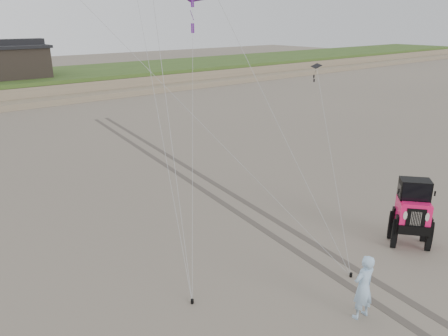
# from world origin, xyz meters

# --- Properties ---
(ground) EXTENTS (160.00, 160.00, 0.00)m
(ground) POSITION_xyz_m (0.00, 0.00, 0.00)
(ground) COLOR #6B6054
(ground) RESTS_ON ground
(cabin) EXTENTS (6.40, 5.40, 3.35)m
(cabin) POSITION_xyz_m (2.00, 37.00, 3.24)
(cabin) COLOR black
(cabin) RESTS_ON dune_ridge
(jeep) EXTENTS (4.85, 4.50, 1.73)m
(jeep) POSITION_xyz_m (3.71, -0.72, 0.86)
(jeep) COLOR #FF1661
(jeep) RESTS_ON ground
(man) EXTENTS (0.65, 0.48, 1.66)m
(man) POSITION_xyz_m (-0.52, -1.81, 0.83)
(man) COLOR #81ACC7
(man) RESTS_ON ground
(stake_main) EXTENTS (0.08, 0.08, 0.12)m
(stake_main) POSITION_xyz_m (-3.36, 1.19, 0.06)
(stake_main) COLOR black
(stake_main) RESTS_ON ground
(stake_aux) EXTENTS (0.08, 0.08, 0.12)m
(stake_aux) POSITION_xyz_m (0.76, -0.65, 0.06)
(stake_aux) COLOR black
(stake_aux) RESTS_ON ground
(tire_tracks) EXTENTS (5.22, 29.74, 0.01)m
(tire_tracks) POSITION_xyz_m (2.00, 8.00, 0.00)
(tire_tracks) COLOR #4C443D
(tire_tracks) RESTS_ON ground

